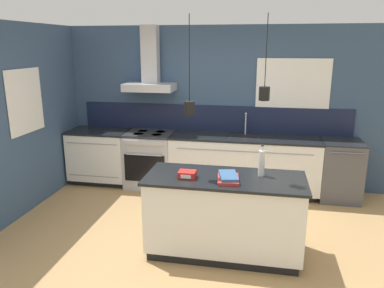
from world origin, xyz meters
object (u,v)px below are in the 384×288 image
at_px(book_stack, 228,178).
at_px(dishwasher, 340,170).
at_px(red_supply_box, 187,174).
at_px(oven_range, 150,159).
at_px(bottle_on_island, 262,163).

bearing_deg(book_stack, dishwasher, 52.42).
distance_m(book_stack, red_supply_box, 0.44).
xyz_separation_m(oven_range, dishwasher, (3.00, 0.00, 0.00)).
distance_m(oven_range, dishwasher, 3.00).
bearing_deg(bottle_on_island, red_supply_box, -164.14).
bearing_deg(book_stack, bottle_on_island, 33.45).
relative_size(bottle_on_island, red_supply_box, 1.87).
height_order(oven_range, book_stack, book_stack).
bearing_deg(bottle_on_island, book_stack, -146.55).
relative_size(oven_range, dishwasher, 1.00).
bearing_deg(red_supply_box, oven_range, 117.63).
height_order(oven_range, bottle_on_island, bottle_on_island).
bearing_deg(oven_range, bottle_on_island, -43.92).
bearing_deg(dishwasher, red_supply_box, -134.86).
height_order(bottle_on_island, book_stack, bottle_on_island).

